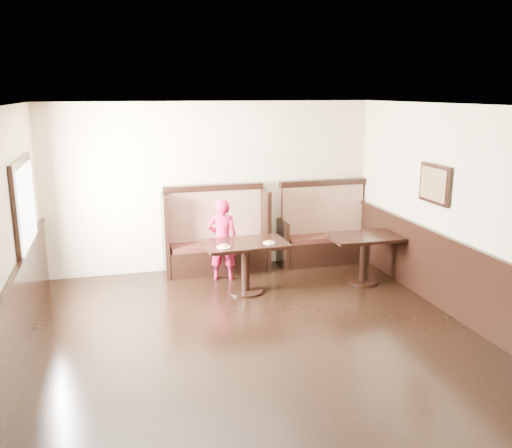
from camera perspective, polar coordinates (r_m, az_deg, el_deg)
name	(u,v)px	position (r m, az deg, el deg)	size (l,w,h in m)	color
ground	(272,360)	(6.31, 1.73, -14.13)	(7.00, 7.00, 0.00)	black
room_shell	(240,298)	(6.21, -1.65, -7.81)	(7.00, 7.00, 7.00)	#BFB08A
booth_main	(216,240)	(9.11, -4.25, -1.70)	(1.75, 0.72, 1.45)	black
booth_neighbor	(324,235)	(9.66, 7.19, -1.15)	(1.65, 0.72, 1.45)	black
table_main	(245,254)	(8.07, -1.12, -3.19)	(1.26, 0.82, 0.78)	black
table_neighbor	(364,247)	(8.67, 11.28, -2.44)	(1.11, 0.73, 0.76)	black
child	(222,239)	(8.62, -3.56, -1.64)	(0.48, 0.32, 1.33)	#A4113B
pizza_plate_left	(224,246)	(7.78, -3.43, -2.36)	(0.20, 0.20, 0.04)	white
pizza_plate_right	(269,242)	(7.97, 1.37, -1.94)	(0.18, 0.18, 0.03)	white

